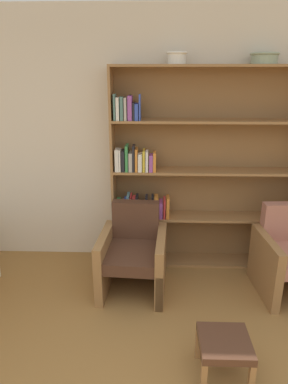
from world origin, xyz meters
TOP-DOWN VIEW (x-y plane):
  - wall_back at (0.00, 2.70)m, footprint 12.00×0.06m
  - bookshelf at (0.33, 2.54)m, footprint 2.08×0.30m
  - bowl_stoneware at (0.11, 2.51)m, footprint 0.20×0.20m
  - bowl_olive at (0.96, 2.51)m, footprint 0.27×0.27m
  - armchair_leather at (-0.29, 1.99)m, footprint 0.68×0.72m
  - footstool at (0.42, 0.90)m, footprint 0.36×0.36m

SIDE VIEW (x-z plane):
  - footstool at x=0.42m, z-range 0.10..0.42m
  - armchair_leather at x=-0.29m, z-range -0.04..0.81m
  - bookshelf at x=0.33m, z-range -0.03..2.14m
  - wall_back at x=0.00m, z-range 0.00..2.75m
  - bowl_olive at x=0.96m, z-range 2.18..2.28m
  - bowl_stoneware at x=0.11m, z-range 2.18..2.29m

